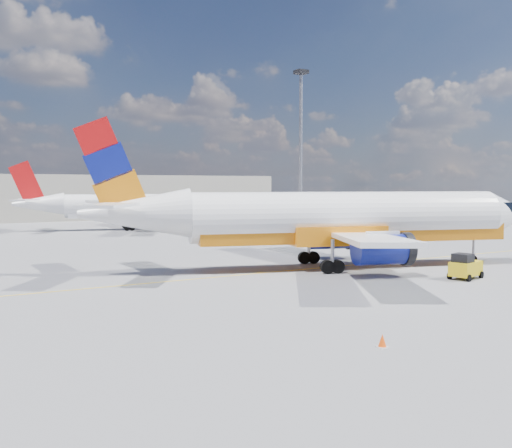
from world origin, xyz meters
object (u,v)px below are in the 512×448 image
main_jet (333,220)px  gse_tug (465,267)px  second_jet (134,207)px  traffic_cone (382,341)px

main_jet → gse_tug: (4.63, -8.45, -2.86)m
second_jet → main_jet: bearing=-75.3°
second_jet → traffic_cone: (-9.63, -61.42, -2.91)m
main_jet → gse_tug: main_jet is taller
second_jet → traffic_cone: 62.24m
main_jet → second_jet: bearing=108.4°
second_jet → traffic_cone: bearing=-86.3°
second_jet → gse_tug: size_ratio=11.61×
gse_tug → second_jet: bearing=81.5°
main_jet → gse_tug: size_ratio=13.46×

